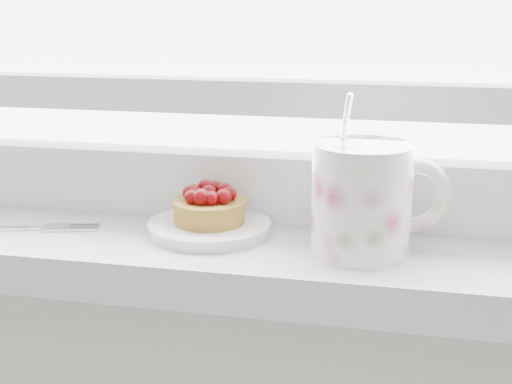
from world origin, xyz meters
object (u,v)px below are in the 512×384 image
(saucer, at_px, (209,228))
(floral_mug, at_px, (365,197))
(fork, at_px, (12,228))
(raspberry_tart, at_px, (209,205))

(saucer, bearing_deg, floral_mug, -8.07)
(floral_mug, xyz_separation_m, fork, (-0.36, -0.01, -0.05))
(saucer, xyz_separation_m, raspberry_tart, (-0.00, 0.00, 0.02))
(raspberry_tart, relative_size, fork, 0.43)
(raspberry_tart, bearing_deg, floral_mug, -8.09)
(floral_mug, relative_size, fork, 0.85)
(floral_mug, height_order, fork, floral_mug)
(saucer, distance_m, raspberry_tart, 0.02)
(raspberry_tart, height_order, fork, raspberry_tart)
(raspberry_tart, bearing_deg, fork, -170.76)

